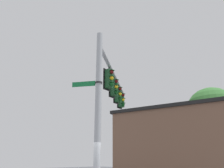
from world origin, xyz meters
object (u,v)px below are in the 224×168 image
(traffic_light_arm_end, at_px, (121,100))
(street_name_sign, at_px, (91,84))
(traffic_light_nearest_pole, at_px, (109,79))
(traffic_light_mid_outer, at_px, (118,94))
(traffic_light_mid_inner, at_px, (114,87))

(traffic_light_arm_end, relative_size, street_name_sign, 1.09)
(traffic_light_arm_end, bearing_deg, street_name_sign, 26.95)
(traffic_light_nearest_pole, bearing_deg, traffic_light_arm_end, -150.01)
(traffic_light_mid_outer, bearing_deg, traffic_light_mid_inner, 29.99)
(traffic_light_nearest_pole, bearing_deg, traffic_light_mid_inner, -150.01)
(street_name_sign, bearing_deg, traffic_light_mid_inner, -155.52)
(traffic_light_nearest_pole, distance_m, traffic_light_mid_outer, 2.93)
(traffic_light_mid_inner, height_order, street_name_sign, traffic_light_mid_inner)
(traffic_light_mid_outer, relative_size, traffic_light_arm_end, 1.00)
(traffic_light_mid_inner, xyz_separation_m, traffic_light_mid_outer, (-1.27, -0.73, 0.00))
(traffic_light_nearest_pole, xyz_separation_m, traffic_light_mid_outer, (-2.53, -1.46, 0.00))
(traffic_light_nearest_pole, xyz_separation_m, traffic_light_arm_end, (-3.80, -2.19, 0.00))
(street_name_sign, bearing_deg, traffic_light_arm_end, -153.05)
(traffic_light_mid_inner, height_order, traffic_light_mid_outer, same)
(traffic_light_mid_outer, height_order, traffic_light_arm_end, same)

